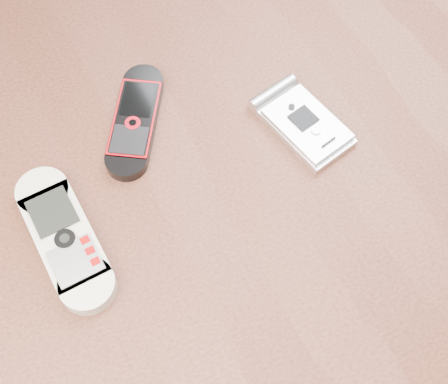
{
  "coord_description": "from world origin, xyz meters",
  "views": [
    {
      "loc": [
        -0.12,
        -0.23,
        1.25
      ],
      "look_at": [
        0.01,
        0.0,
        0.76
      ],
      "focal_mm": 50.0,
      "sensor_mm": 36.0,
      "label": 1
    }
  ],
  "objects_px": {
    "nokia_white": "(64,237)",
    "motorola_razr": "(305,124)",
    "table": "(220,246)",
    "nokia_black_red": "(135,120)"
  },
  "relations": [
    {
      "from": "table",
      "to": "nokia_black_red",
      "type": "distance_m",
      "value": 0.16
    },
    {
      "from": "nokia_white",
      "to": "nokia_black_red",
      "type": "distance_m",
      "value": 0.14
    },
    {
      "from": "table",
      "to": "nokia_white",
      "type": "distance_m",
      "value": 0.18
    },
    {
      "from": "nokia_white",
      "to": "motorola_razr",
      "type": "height_order",
      "value": "same"
    },
    {
      "from": "motorola_razr",
      "to": "table",
      "type": "bearing_deg",
      "value": -175.11
    },
    {
      "from": "table",
      "to": "nokia_white",
      "type": "bearing_deg",
      "value": 169.68
    },
    {
      "from": "nokia_black_red",
      "to": "motorola_razr",
      "type": "height_order",
      "value": "motorola_razr"
    },
    {
      "from": "table",
      "to": "nokia_black_red",
      "type": "bearing_deg",
      "value": 106.91
    },
    {
      "from": "nokia_white",
      "to": "nokia_black_red",
      "type": "bearing_deg",
      "value": 37.88
    },
    {
      "from": "nokia_black_red",
      "to": "motorola_razr",
      "type": "bearing_deg",
      "value": 4.49
    }
  ]
}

